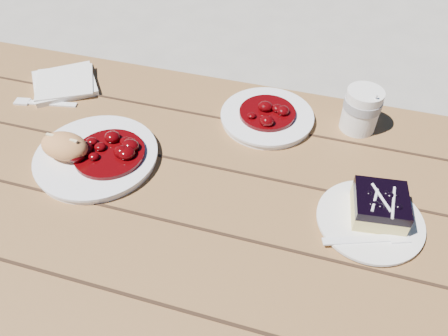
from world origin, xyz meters
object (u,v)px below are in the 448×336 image
(coffee_cup, at_px, (361,110))
(second_plate, at_px, (267,117))
(blueberry_cake, at_px, (380,205))
(dessert_plate, at_px, (370,221))
(bread_roll, at_px, (65,146))
(picnic_table, at_px, (178,236))
(main_plate, at_px, (97,157))

(coffee_cup, relative_size, second_plate, 0.48)
(blueberry_cake, bearing_deg, dessert_plate, -130.36)
(bread_roll, xyz_separation_m, dessert_plate, (0.62, 0.01, -0.04))
(dessert_plate, distance_m, coffee_cup, 0.28)
(blueberry_cake, xyz_separation_m, second_plate, (-0.26, 0.23, -0.03))
(dessert_plate, bearing_deg, picnic_table, -176.67)
(picnic_table, bearing_deg, second_plate, 62.90)
(picnic_table, height_order, second_plate, second_plate)
(second_plate, bearing_deg, blueberry_cake, -41.33)
(main_plate, distance_m, second_plate, 0.40)
(bread_roll, bearing_deg, blueberry_cake, 2.30)
(picnic_table, relative_size, main_plate, 7.88)
(main_plate, xyz_separation_m, bread_roll, (-0.05, -0.02, 0.03))
(bread_roll, bearing_deg, coffee_cup, 26.25)
(blueberry_cake, bearing_deg, bread_roll, 175.63)
(dessert_plate, distance_m, second_plate, 0.35)
(dessert_plate, height_order, coffee_cup, coffee_cup)
(coffee_cup, bearing_deg, bread_roll, -153.75)
(blueberry_cake, distance_m, coffee_cup, 0.27)
(main_plate, xyz_separation_m, second_plate, (0.32, 0.23, 0.00))
(blueberry_cake, relative_size, coffee_cup, 1.04)
(main_plate, distance_m, dessert_plate, 0.57)
(coffee_cup, xyz_separation_m, second_plate, (-0.20, -0.03, -0.04))
(coffee_cup, bearing_deg, dessert_plate, -80.93)
(bread_roll, distance_m, blueberry_cake, 0.63)
(main_plate, bearing_deg, second_plate, 36.13)
(bread_roll, height_order, dessert_plate, bread_roll)
(picnic_table, xyz_separation_m, blueberry_cake, (0.39, 0.04, 0.20))
(main_plate, bearing_deg, blueberry_cake, 0.53)
(main_plate, distance_m, coffee_cup, 0.59)
(bread_roll, distance_m, dessert_plate, 0.62)
(second_plate, bearing_deg, picnic_table, -117.10)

